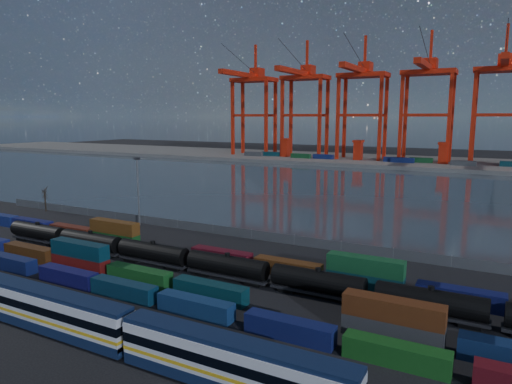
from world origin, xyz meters
The scene contains 14 objects.
ground centered at (0.00, 0.00, 0.00)m, with size 700.00×700.00×0.00m, color black.
harbor_water centered at (0.00, 105.00, 0.01)m, with size 700.00×700.00×0.00m, color #33404A.
far_quay centered at (0.00, 210.00, 1.00)m, with size 700.00×70.00×2.00m, color #514F4C.
passenger_train centered at (-1.02, -21.53, 2.67)m, with size 77.09×3.10×5.31m.
container_row_south centered at (-21.01, -9.32, 1.58)m, with size 138.67×2.27×4.84m.
container_row_mid centered at (8.88, -3.94, 1.69)m, with size 140.36×2.38×5.07m.
container_row_north centered at (4.39, 10.68, 1.69)m, with size 140.53×2.38×5.06m.
tanker_string centered at (8.50, 4.27, 2.23)m, with size 107.45×3.10×4.44m.
waterfront_fence centered at (0.00, 28.00, 1.00)m, with size 160.12×0.12×2.20m.
bare_tree centered at (-64.55, 26.28, 3.48)m, with size 1.78×1.86×7.10m.
yard_light_mast centered at (-30.00, 26.00, 9.30)m, with size 1.60×0.40×16.60m.
gantry_cranes centered at (-7.50, 203.12, 43.55)m, with size 202.33×52.46×71.05m.
quay_containers centered at (-11.00, 195.46, 3.30)m, with size 172.58×10.99×2.60m.
straddle_carriers centered at (-2.50, 200.00, 7.82)m, with size 140.00×7.00×11.10m.
Camera 1 is at (45.96, -55.99, 26.10)m, focal length 32.00 mm.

